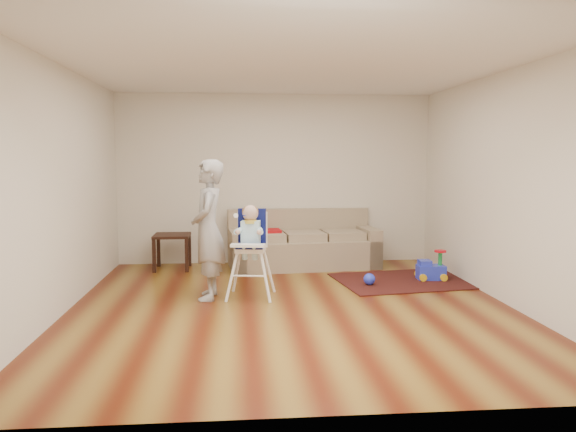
{
  "coord_description": "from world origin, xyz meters",
  "views": [
    {
      "loc": [
        -0.59,
        -6.25,
        1.7
      ],
      "look_at": [
        0.0,
        0.4,
        1.0
      ],
      "focal_mm": 35.0,
      "sensor_mm": 36.0,
      "label": 1
    }
  ],
  "objects": [
    {
      "name": "side_table",
      "position": [
        -1.6,
        2.29,
        0.27
      ],
      "size": [
        0.54,
        0.54,
        0.54
      ],
      "primitive_type": null,
      "color": "black",
      "rests_on": "ground"
    },
    {
      "name": "room_envelope",
      "position": [
        0.0,
        0.53,
        1.88
      ],
      "size": [
        5.04,
        5.52,
        2.72
      ],
      "color": "silver",
      "rests_on": "ground"
    },
    {
      "name": "ground",
      "position": [
        0.0,
        0.0,
        0.0
      ],
      "size": [
        5.5,
        5.5,
        0.0
      ],
      "primitive_type": "plane",
      "color": "#4E1606",
      "rests_on": "ground"
    },
    {
      "name": "adult",
      "position": [
        -0.95,
        0.45,
        0.84
      ],
      "size": [
        0.41,
        0.62,
        1.68
      ],
      "primitive_type": "imported",
      "rotation": [
        0.0,
        0.0,
        -1.58
      ],
      "color": "gray",
      "rests_on": "ground"
    },
    {
      "name": "toy_ball",
      "position": [
        1.13,
        0.92,
        0.09
      ],
      "size": [
        0.16,
        0.16,
        0.16
      ],
      "primitive_type": "sphere",
      "color": "blue",
      "rests_on": "area_rug"
    },
    {
      "name": "area_rug",
      "position": [
        1.68,
        1.16,
        0.01
      ],
      "size": [
        1.98,
        1.6,
        0.01
      ],
      "primitive_type": "cube",
      "rotation": [
        0.0,
        0.0,
        0.14
      ],
      "color": "black",
      "rests_on": "ground"
    },
    {
      "name": "high_chair",
      "position": [
        -0.45,
        0.48,
        0.55
      ],
      "size": [
        0.6,
        0.6,
        1.14
      ],
      "rotation": [
        0.0,
        0.0,
        -0.16
      ],
      "color": "white",
      "rests_on": "ground"
    },
    {
      "name": "ride_on_toy",
      "position": [
        2.06,
        1.19,
        0.22
      ],
      "size": [
        0.39,
        0.29,
        0.41
      ],
      "primitive_type": null,
      "rotation": [
        0.0,
        0.0,
        -0.06
      ],
      "color": "blue",
      "rests_on": "area_rug"
    },
    {
      "name": "sofa",
      "position": [
        0.4,
        2.3,
        0.44
      ],
      "size": [
        2.35,
        1.14,
        0.88
      ],
      "rotation": [
        0.0,
        0.0,
        0.1
      ],
      "color": "gray",
      "rests_on": "ground"
    }
  ]
}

